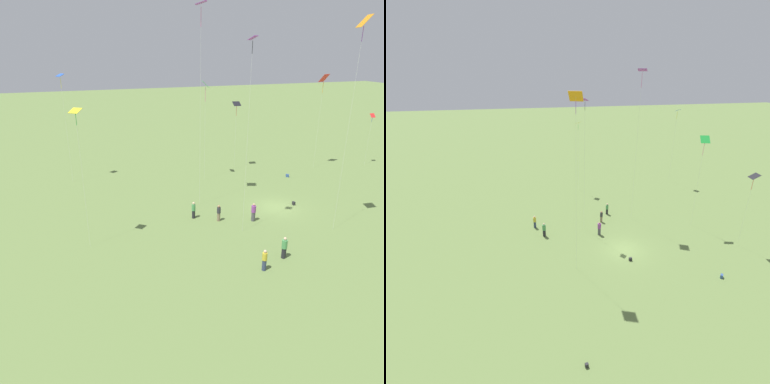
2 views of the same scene
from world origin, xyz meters
The scene contains 16 objects.
ground_plane centered at (0.00, 0.00, 0.00)m, with size 240.00×240.00×0.00m, color olive.
person_0 centered at (8.98, -0.30, 0.84)m, with size 0.51×0.51×1.67m.
person_1 centered at (6.92, 1.05, 0.81)m, with size 0.46×0.46×1.63m.
person_2 centered at (4.65, 8.91, 0.90)m, with size 0.57×0.57×1.82m.
person_3 centered at (6.97, 9.96, 0.86)m, with size 0.51×0.51×1.71m.
person_4 centered at (3.80, 2.11, 0.89)m, with size 0.60×0.60×1.80m.
kite_0 centered at (-1.37, -13.47, 8.44)m, with size 1.04×0.95×8.95m.
kite_2 centered at (-2.26, 6.07, 16.72)m, with size 1.16×1.39×17.78m.
kite_3 centered at (19.68, -14.87, 11.86)m, with size 1.03×1.04×12.74m.
kite_4 centered at (4.07, -10.51, 11.17)m, with size 1.03×1.24×11.93m.
kite_5 centered at (7.29, -3.30, 18.19)m, with size 1.37×1.39×19.27m.
kite_6 centered at (5.69, 3.70, 14.77)m, with size 0.89×0.88×16.33m.
kite_7 centered at (18.94, 2.08, 10.66)m, with size 1.08×1.08×11.36m.
picnic_bag_0 centered at (-6.35, -8.05, 0.18)m, with size 0.45×0.43×0.37m.
picnic_bag_1 centered at (-13.40, 7.24, 0.17)m, with size 0.21×0.26×0.33m.
picnic_bag_2 centered at (-2.04, 0.04, 0.18)m, with size 0.22×0.34×0.36m.
Camera 2 is at (-27.62, 10.41, 19.88)m, focal length 28.00 mm.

